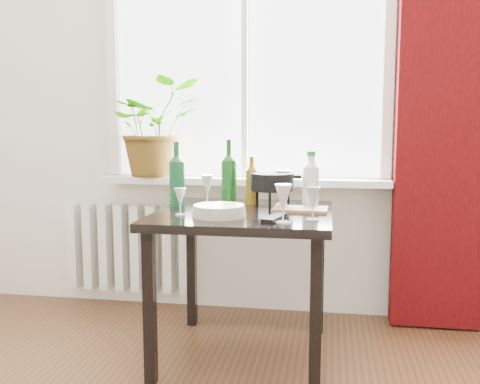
% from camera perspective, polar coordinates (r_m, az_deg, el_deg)
% --- Properties ---
extents(window, '(1.72, 0.08, 1.62)m').
position_cam_1_polar(window, '(3.29, 0.61, 14.87)').
color(window, white).
rests_on(window, ground).
extents(windowsill, '(1.72, 0.20, 0.04)m').
position_cam_1_polar(windowsill, '(3.21, 0.39, 1.20)').
color(windowsill, white).
rests_on(windowsill, ground).
extents(curtain, '(0.50, 0.12, 2.56)m').
position_cam_1_polar(curtain, '(3.18, 20.90, 9.17)').
color(curtain, '#380506').
rests_on(curtain, ground).
extents(radiator, '(0.80, 0.10, 0.55)m').
position_cam_1_polar(radiator, '(3.51, -11.77, -5.81)').
color(radiator, white).
rests_on(radiator, ground).
extents(table, '(0.85, 0.85, 0.74)m').
position_cam_1_polar(table, '(2.63, 0.44, -4.01)').
color(table, black).
rests_on(table, ground).
extents(potted_plant, '(0.71, 0.70, 0.60)m').
position_cam_1_polar(potted_plant, '(3.35, -9.11, 6.80)').
color(potted_plant, '#1D651B').
rests_on(potted_plant, windowsill).
extents(wine_bottle_left, '(0.08, 0.08, 0.34)m').
position_cam_1_polar(wine_bottle_left, '(2.77, -6.74, 1.98)').
color(wine_bottle_left, '#0C421F').
rests_on(wine_bottle_left, table).
extents(wine_bottle_right, '(0.09, 0.09, 0.35)m').
position_cam_1_polar(wine_bottle_right, '(2.83, -1.19, 2.22)').
color(wine_bottle_right, '#0D4511').
rests_on(wine_bottle_right, table).
extents(bottle_amber, '(0.07, 0.07, 0.26)m').
position_cam_1_polar(bottle_amber, '(2.83, 1.25, 1.32)').
color(bottle_amber, brown).
rests_on(bottle_amber, table).
extents(cleaning_bottle, '(0.08, 0.08, 0.29)m').
position_cam_1_polar(cleaning_bottle, '(2.74, 7.56, 1.39)').
color(cleaning_bottle, silver).
rests_on(cleaning_bottle, table).
extents(wineglass_front_right, '(0.09, 0.09, 0.17)m').
position_cam_1_polar(wineglass_front_right, '(2.29, 4.62, -1.21)').
color(wineglass_front_right, silver).
rests_on(wineglass_front_right, table).
extents(wineglass_far_right, '(0.08, 0.08, 0.15)m').
position_cam_1_polar(wineglass_far_right, '(2.38, 7.79, -1.20)').
color(wineglass_far_right, '#AFB4BC').
rests_on(wineglass_far_right, table).
extents(wineglass_back_center, '(0.09, 0.09, 0.19)m').
position_cam_1_polar(wineglass_back_center, '(2.81, 4.57, 0.53)').
color(wineglass_back_center, silver).
rests_on(wineglass_back_center, table).
extents(wineglass_back_left, '(0.08, 0.08, 0.16)m').
position_cam_1_polar(wineglass_back_left, '(2.87, -3.52, 0.34)').
color(wineglass_back_left, silver).
rests_on(wineglass_back_left, table).
extents(wineglass_front_left, '(0.06, 0.06, 0.13)m').
position_cam_1_polar(wineglass_front_left, '(2.50, -6.38, -1.00)').
color(wineglass_front_left, silver).
rests_on(wineglass_front_left, table).
extents(plate_stack, '(0.28, 0.28, 0.05)m').
position_cam_1_polar(plate_stack, '(2.46, -2.26, -2.02)').
color(plate_stack, beige).
rests_on(plate_stack, table).
extents(fondue_pot, '(0.31, 0.29, 0.17)m').
position_cam_1_polar(fondue_pot, '(2.76, 3.42, 0.25)').
color(fondue_pot, black).
rests_on(fondue_pot, table).
extents(tv_remote, '(0.10, 0.20, 0.02)m').
position_cam_1_polar(tv_remote, '(2.36, 3.67, -2.80)').
color(tv_remote, black).
rests_on(tv_remote, table).
extents(cutting_board, '(0.27, 0.18, 0.01)m').
position_cam_1_polar(cutting_board, '(2.64, 6.42, -1.84)').
color(cutting_board, '#A17949').
rests_on(cutting_board, table).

